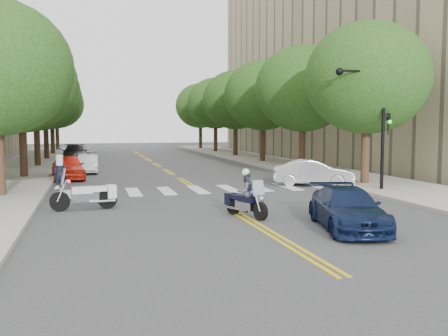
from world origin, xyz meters
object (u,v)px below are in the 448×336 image
object	(u,v)px
motorcycle_police	(245,195)
convertible	(314,173)
officer_standing	(60,173)
motorcycle_parked	(90,195)
sedan_blue	(348,209)

from	to	relation	value
motorcycle_police	convertible	world-z (taller)	motorcycle_police
officer_standing	convertible	xyz separation A→B (m)	(12.67, -1.90, -0.14)
motorcycle_parked	officer_standing	size ratio (longest dim) A/B	1.50
officer_standing	sedan_blue	xyz separation A→B (m)	(9.00, -12.08, -0.19)
motorcycle_parked	motorcycle_police	bearing A→B (deg)	-127.08
motorcycle_parked	convertible	world-z (taller)	motorcycle_parked
convertible	sedan_blue	size ratio (longest dim) A/B	0.96
convertible	sedan_blue	xyz separation A→B (m)	(-3.67, -10.18, -0.05)
convertible	motorcycle_police	bearing A→B (deg)	163.98
officer_standing	convertible	world-z (taller)	officer_standing
motorcycle_parked	officer_standing	xyz separation A→B (m)	(-1.42, 6.48, 0.27)
officer_standing	sedan_blue	bearing A→B (deg)	-32.78
motorcycle_police	sedan_blue	xyz separation A→B (m)	(2.44, -2.68, -0.12)
motorcycle_police	sedan_blue	bearing A→B (deg)	109.95
sedan_blue	motorcycle_parked	bearing A→B (deg)	156.27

